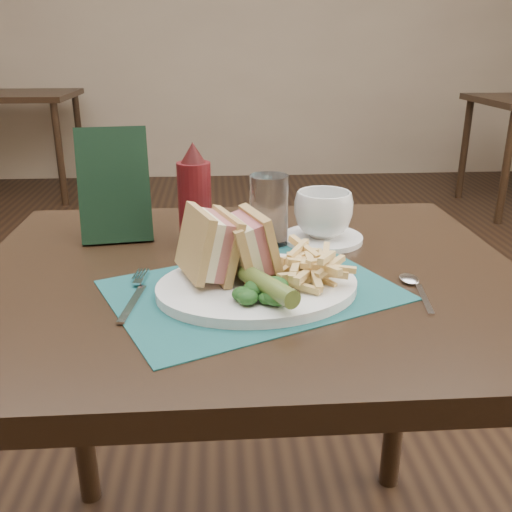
{
  "coord_description": "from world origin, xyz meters",
  "views": [
    {
      "loc": [
        -0.05,
        -1.36,
        1.1
      ],
      "look_at": [
        0.01,
        -0.56,
        0.8
      ],
      "focal_mm": 40.0,
      "sensor_mm": 36.0,
      "label": 1
    }
  ],
  "objects_px": {
    "ketchup_bottle": "(194,194)",
    "sandwich_half_a": "(195,246)",
    "table_main": "(249,454)",
    "sandwich_half_b": "(235,246)",
    "placemat": "(252,290)",
    "saucer": "(322,238)",
    "coffee_cup": "(323,214)",
    "check_presenter": "(114,185)",
    "drinking_glass": "(269,211)",
    "plate": "(257,287)",
    "table_bg_left": "(16,145)"
  },
  "relations": [
    {
      "from": "sandwich_half_a",
      "to": "saucer",
      "type": "height_order",
      "value": "sandwich_half_a"
    },
    {
      "from": "table_main",
      "to": "check_presenter",
      "type": "height_order",
      "value": "check_presenter"
    },
    {
      "from": "sandwich_half_b",
      "to": "check_presenter",
      "type": "bearing_deg",
      "value": 112.31
    },
    {
      "from": "table_main",
      "to": "sandwich_half_b",
      "type": "xyz_separation_m",
      "value": [
        -0.02,
        -0.07,
        0.44
      ]
    },
    {
      "from": "saucer",
      "to": "sandwich_half_a",
      "type": "bearing_deg",
      "value": -137.32
    },
    {
      "from": "placemat",
      "to": "sandwich_half_b",
      "type": "bearing_deg",
      "value": 151.6
    },
    {
      "from": "table_bg_left",
      "to": "ketchup_bottle",
      "type": "distance_m",
      "value": 3.65
    },
    {
      "from": "ketchup_bottle",
      "to": "drinking_glass",
      "type": "bearing_deg",
      "value": -9.63
    },
    {
      "from": "sandwich_half_a",
      "to": "placemat",
      "type": "bearing_deg",
      "value": -24.05
    },
    {
      "from": "plate",
      "to": "drinking_glass",
      "type": "bearing_deg",
      "value": 71.02
    },
    {
      "from": "drinking_glass",
      "to": "ketchup_bottle",
      "type": "height_order",
      "value": "ketchup_bottle"
    },
    {
      "from": "placemat",
      "to": "ketchup_bottle",
      "type": "distance_m",
      "value": 0.26
    },
    {
      "from": "sandwich_half_a",
      "to": "coffee_cup",
      "type": "xyz_separation_m",
      "value": [
        0.23,
        0.21,
        -0.02
      ]
    },
    {
      "from": "table_main",
      "to": "drinking_glass",
      "type": "bearing_deg",
      "value": 68.63
    },
    {
      "from": "placemat",
      "to": "sandwich_half_a",
      "type": "relative_size",
      "value": 3.77
    },
    {
      "from": "coffee_cup",
      "to": "saucer",
      "type": "bearing_deg",
      "value": 0.0
    },
    {
      "from": "table_bg_left",
      "to": "table_main",
      "type": "bearing_deg",
      "value": -66.35
    },
    {
      "from": "plate",
      "to": "sandwich_half_a",
      "type": "xyz_separation_m",
      "value": [
        -0.09,
        0.01,
        0.06
      ]
    },
    {
      "from": "table_bg_left",
      "to": "coffee_cup",
      "type": "relative_size",
      "value": 8.38
    },
    {
      "from": "saucer",
      "to": "placemat",
      "type": "bearing_deg",
      "value": -123.69
    },
    {
      "from": "sandwich_half_b",
      "to": "sandwich_half_a",
      "type": "bearing_deg",
      "value": 168.03
    },
    {
      "from": "table_bg_left",
      "to": "placemat",
      "type": "relative_size",
      "value": 2.22
    },
    {
      "from": "ketchup_bottle",
      "to": "check_presenter",
      "type": "distance_m",
      "value": 0.15
    },
    {
      "from": "ketchup_bottle",
      "to": "sandwich_half_a",
      "type": "bearing_deg",
      "value": -88.23
    },
    {
      "from": "table_main",
      "to": "check_presenter",
      "type": "xyz_separation_m",
      "value": [
        -0.23,
        0.17,
        0.48
      ]
    },
    {
      "from": "placemat",
      "to": "coffee_cup",
      "type": "height_order",
      "value": "coffee_cup"
    },
    {
      "from": "saucer",
      "to": "table_main",
      "type": "bearing_deg",
      "value": -138.3
    },
    {
      "from": "table_main",
      "to": "drinking_glass",
      "type": "xyz_separation_m",
      "value": [
        0.04,
        0.11,
        0.44
      ]
    },
    {
      "from": "coffee_cup",
      "to": "ketchup_bottle",
      "type": "xyz_separation_m",
      "value": [
        -0.23,
        0.01,
        0.04
      ]
    },
    {
      "from": "saucer",
      "to": "check_presenter",
      "type": "bearing_deg",
      "value": 173.81
    },
    {
      "from": "coffee_cup",
      "to": "check_presenter",
      "type": "xyz_separation_m",
      "value": [
        -0.38,
        0.04,
        0.05
      ]
    },
    {
      "from": "coffee_cup",
      "to": "check_presenter",
      "type": "relative_size",
      "value": 0.51
    },
    {
      "from": "sandwich_half_a",
      "to": "ketchup_bottle",
      "type": "relative_size",
      "value": 0.58
    },
    {
      "from": "check_presenter",
      "to": "saucer",
      "type": "bearing_deg",
      "value": -13.91
    },
    {
      "from": "ketchup_bottle",
      "to": "check_presenter",
      "type": "bearing_deg",
      "value": 166.42
    },
    {
      "from": "sandwich_half_b",
      "to": "coffee_cup",
      "type": "height_order",
      "value": "sandwich_half_b"
    },
    {
      "from": "table_main",
      "to": "drinking_glass",
      "type": "height_order",
      "value": "drinking_glass"
    },
    {
      "from": "drinking_glass",
      "to": "ketchup_bottle",
      "type": "bearing_deg",
      "value": 170.37
    },
    {
      "from": "saucer",
      "to": "drinking_glass",
      "type": "relative_size",
      "value": 1.15
    },
    {
      "from": "table_bg_left",
      "to": "sandwich_half_a",
      "type": "height_order",
      "value": "sandwich_half_a"
    },
    {
      "from": "table_main",
      "to": "drinking_glass",
      "type": "relative_size",
      "value": 6.92
    },
    {
      "from": "sandwich_half_b",
      "to": "drinking_glass",
      "type": "distance_m",
      "value": 0.2
    },
    {
      "from": "plate",
      "to": "coffee_cup",
      "type": "relative_size",
      "value": 2.79
    },
    {
      "from": "check_presenter",
      "to": "sandwich_half_b",
      "type": "bearing_deg",
      "value": -56.84
    },
    {
      "from": "saucer",
      "to": "plate",
      "type": "bearing_deg",
      "value": -121.57
    },
    {
      "from": "sandwich_half_b",
      "to": "check_presenter",
      "type": "height_order",
      "value": "check_presenter"
    },
    {
      "from": "coffee_cup",
      "to": "drinking_glass",
      "type": "relative_size",
      "value": 0.83
    },
    {
      "from": "table_main",
      "to": "coffee_cup",
      "type": "bearing_deg",
      "value": 41.7
    },
    {
      "from": "coffee_cup",
      "to": "drinking_glass",
      "type": "bearing_deg",
      "value": -170.83
    },
    {
      "from": "table_main",
      "to": "placemat",
      "type": "relative_size",
      "value": 2.22
    }
  ]
}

